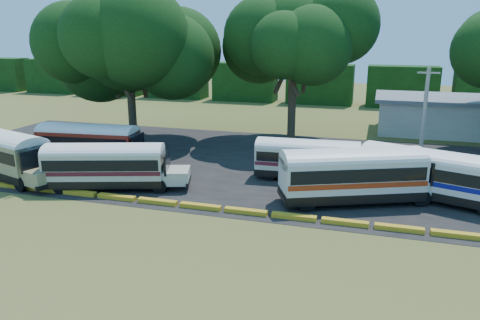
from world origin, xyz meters
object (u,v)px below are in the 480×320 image
(bus_beige, at_px, (2,151))
(bus_white_red, at_px, (355,173))
(bus_cream_west, at_px, (108,163))
(bus_red, at_px, (91,141))
(tree_west, at_px, (128,42))

(bus_beige, height_order, bus_white_red, bus_beige)
(bus_cream_west, bearing_deg, bus_red, 114.81)
(bus_cream_west, xyz_separation_m, tree_west, (-5.60, 13.60, 8.01))
(bus_beige, relative_size, bus_red, 1.10)
(bus_beige, height_order, bus_cream_west, bus_beige)
(bus_red, bearing_deg, tree_west, 88.13)
(bus_white_red, distance_m, tree_west, 26.47)
(bus_white_red, bearing_deg, bus_red, 147.52)
(bus_cream_west, height_order, tree_west, tree_west)
(bus_beige, relative_size, bus_white_red, 1.01)
(bus_beige, bearing_deg, bus_white_red, 22.30)
(bus_red, distance_m, tree_west, 11.34)
(bus_beige, bearing_deg, bus_red, 70.88)
(bus_beige, xyz_separation_m, bus_cream_west, (9.20, -0.06, -0.23))
(bus_beige, distance_m, bus_cream_west, 9.20)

